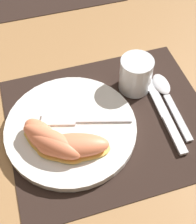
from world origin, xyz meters
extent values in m
plane|color=#A37547|center=(0.00, 0.00, 0.00)|extent=(3.00, 3.00, 0.00)
cube|color=black|center=(0.00, 0.00, 0.00)|extent=(0.41, 0.35, 0.00)
cylinder|color=white|center=(-0.08, 0.00, 0.01)|extent=(0.26, 0.26, 0.02)
cylinder|color=silver|center=(0.08, 0.07, 0.04)|extent=(0.07, 0.07, 0.08)
cylinder|color=yellow|center=(0.08, 0.07, 0.02)|extent=(0.06, 0.06, 0.03)
cube|color=silver|center=(0.11, -0.07, 0.01)|extent=(0.02, 0.09, 0.01)
cube|color=silver|center=(0.11, 0.04, 0.01)|extent=(0.02, 0.13, 0.01)
cube|color=silver|center=(0.13, -0.03, 0.01)|extent=(0.02, 0.12, 0.01)
ellipsoid|color=silver|center=(0.14, 0.06, 0.01)|extent=(0.04, 0.06, 0.01)
cube|color=silver|center=(-0.02, -0.01, 0.02)|extent=(0.11, 0.04, 0.00)
cube|color=silver|center=(-0.10, 0.02, 0.02)|extent=(0.07, 0.04, 0.00)
ellipsoid|color=#F7C656|center=(-0.14, -0.02, 0.02)|extent=(0.09, 0.11, 0.01)
ellipsoid|color=#F4845B|center=(-0.14, -0.02, 0.04)|extent=(0.08, 0.10, 0.04)
ellipsoid|color=#F7C656|center=(-0.12, -0.03, 0.02)|extent=(0.12, 0.12, 0.01)
ellipsoid|color=#F4845B|center=(-0.12, -0.03, 0.04)|extent=(0.11, 0.11, 0.04)
ellipsoid|color=#F7C656|center=(-0.12, -0.04, 0.02)|extent=(0.11, 0.11, 0.01)
ellipsoid|color=#F4845B|center=(-0.12, -0.04, 0.04)|extent=(0.10, 0.10, 0.04)
ellipsoid|color=#F7C656|center=(-0.09, -0.05, 0.02)|extent=(0.14, 0.08, 0.01)
ellipsoid|color=#F4845B|center=(-0.09, -0.05, 0.04)|extent=(0.14, 0.08, 0.04)
camera|label=1|loc=(-0.13, -0.34, 0.52)|focal=50.00mm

